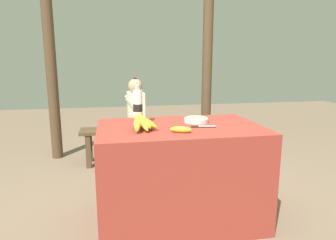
{
  "coord_description": "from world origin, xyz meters",
  "views": [
    {
      "loc": [
        -0.51,
        -2.21,
        1.29
      ],
      "look_at": [
        -0.08,
        0.05,
        0.82
      ],
      "focal_mm": 32.0,
      "sensor_mm": 36.0,
      "label": 1
    }
  ],
  "objects_px": {
    "serving_bowl": "(196,120)",
    "support_post_near": "(51,60)",
    "loose_banana_front": "(181,130)",
    "knife": "(200,126)",
    "support_post_far": "(207,60)",
    "water_bottle": "(138,107)",
    "seated_vendor": "(132,115)",
    "banana_bunch_ripe": "(142,121)",
    "wooden_bench": "(136,134)",
    "banana_bunch_green": "(168,122)"
  },
  "relations": [
    {
      "from": "serving_bowl",
      "to": "support_post_near",
      "type": "relative_size",
      "value": 0.08
    },
    {
      "from": "loose_banana_front",
      "to": "knife",
      "type": "relative_size",
      "value": 0.83
    },
    {
      "from": "support_post_far",
      "to": "water_bottle",
      "type": "bearing_deg",
      "value": -123.1
    },
    {
      "from": "support_post_near",
      "to": "knife",
      "type": "bearing_deg",
      "value": -53.76
    },
    {
      "from": "support_post_near",
      "to": "support_post_far",
      "type": "xyz_separation_m",
      "value": [
        2.05,
        0.0,
        0.0
      ]
    },
    {
      "from": "serving_bowl",
      "to": "support_post_far",
      "type": "xyz_separation_m",
      "value": [
        0.64,
        1.71,
        0.47
      ]
    },
    {
      "from": "knife",
      "to": "seated_vendor",
      "type": "distance_m",
      "value": 1.57
    },
    {
      "from": "banana_bunch_ripe",
      "to": "loose_banana_front",
      "type": "xyz_separation_m",
      "value": [
        0.26,
        -0.13,
        -0.05
      ]
    },
    {
      "from": "water_bottle",
      "to": "loose_banana_front",
      "type": "height_order",
      "value": "water_bottle"
    },
    {
      "from": "wooden_bench",
      "to": "seated_vendor",
      "type": "distance_m",
      "value": 0.26
    },
    {
      "from": "seated_vendor",
      "to": "banana_bunch_green",
      "type": "relative_size",
      "value": 4.55
    },
    {
      "from": "serving_bowl",
      "to": "seated_vendor",
      "type": "xyz_separation_m",
      "value": [
        -0.44,
        1.31,
        -0.18
      ]
    },
    {
      "from": "banana_bunch_ripe",
      "to": "banana_bunch_green",
      "type": "distance_m",
      "value": 1.65
    },
    {
      "from": "water_bottle",
      "to": "support_post_far",
      "type": "height_order",
      "value": "support_post_far"
    },
    {
      "from": "knife",
      "to": "wooden_bench",
      "type": "height_order",
      "value": "knife"
    },
    {
      "from": "serving_bowl",
      "to": "knife",
      "type": "relative_size",
      "value": 1.02
    },
    {
      "from": "knife",
      "to": "banana_bunch_green",
      "type": "distance_m",
      "value": 1.56
    },
    {
      "from": "water_bottle",
      "to": "banana_bunch_green",
      "type": "distance_m",
      "value": 1.49
    },
    {
      "from": "knife",
      "to": "water_bottle",
      "type": "bearing_deg",
      "value": 165.27
    },
    {
      "from": "wooden_bench",
      "to": "knife",
      "type": "bearing_deg",
      "value": -76.61
    },
    {
      "from": "loose_banana_front",
      "to": "banana_bunch_green",
      "type": "relative_size",
      "value": 0.68
    },
    {
      "from": "banana_bunch_ripe",
      "to": "water_bottle",
      "type": "distance_m",
      "value": 0.21
    },
    {
      "from": "banana_bunch_ripe",
      "to": "seated_vendor",
      "type": "relative_size",
      "value": 0.27
    },
    {
      "from": "serving_bowl",
      "to": "knife",
      "type": "height_order",
      "value": "serving_bowl"
    },
    {
      "from": "wooden_bench",
      "to": "seated_vendor",
      "type": "height_order",
      "value": "seated_vendor"
    },
    {
      "from": "serving_bowl",
      "to": "loose_banana_front",
      "type": "xyz_separation_m",
      "value": [
        -0.2,
        -0.32,
        0.0
      ]
    },
    {
      "from": "support_post_near",
      "to": "support_post_far",
      "type": "bearing_deg",
      "value": 0.0
    },
    {
      "from": "wooden_bench",
      "to": "water_bottle",
      "type": "bearing_deg",
      "value": -93.63
    },
    {
      "from": "water_bottle",
      "to": "wooden_bench",
      "type": "height_order",
      "value": "water_bottle"
    },
    {
      "from": "loose_banana_front",
      "to": "seated_vendor",
      "type": "relative_size",
      "value": 0.15
    },
    {
      "from": "knife",
      "to": "seated_vendor",
      "type": "relative_size",
      "value": 0.18
    },
    {
      "from": "knife",
      "to": "support_post_far",
      "type": "distance_m",
      "value": 2.07
    },
    {
      "from": "serving_bowl",
      "to": "support_post_far",
      "type": "distance_m",
      "value": 1.88
    },
    {
      "from": "support_post_near",
      "to": "support_post_far",
      "type": "relative_size",
      "value": 1.0
    },
    {
      "from": "banana_bunch_green",
      "to": "support_post_near",
      "type": "distance_m",
      "value": 1.67
    },
    {
      "from": "banana_bunch_ripe",
      "to": "support_post_near",
      "type": "relative_size",
      "value": 0.11
    },
    {
      "from": "seated_vendor",
      "to": "support_post_near",
      "type": "relative_size",
      "value": 0.42
    },
    {
      "from": "serving_bowl",
      "to": "loose_banana_front",
      "type": "bearing_deg",
      "value": -122.0
    },
    {
      "from": "serving_bowl",
      "to": "water_bottle",
      "type": "relative_size",
      "value": 0.58
    },
    {
      "from": "loose_banana_front",
      "to": "seated_vendor",
      "type": "height_order",
      "value": "seated_vendor"
    },
    {
      "from": "knife",
      "to": "wooden_bench",
      "type": "bearing_deg",
      "value": 111.96
    },
    {
      "from": "water_bottle",
      "to": "support_post_near",
      "type": "relative_size",
      "value": 0.13
    },
    {
      "from": "wooden_bench",
      "to": "support_post_near",
      "type": "height_order",
      "value": "support_post_near"
    },
    {
      "from": "support_post_near",
      "to": "seated_vendor",
      "type": "bearing_deg",
      "value": -22.04
    },
    {
      "from": "seated_vendor",
      "to": "banana_bunch_green",
      "type": "xyz_separation_m",
      "value": [
        0.46,
        0.03,
        -0.12
      ]
    },
    {
      "from": "serving_bowl",
      "to": "banana_bunch_green",
      "type": "bearing_deg",
      "value": 89.13
    },
    {
      "from": "wooden_bench",
      "to": "support_post_far",
      "type": "bearing_deg",
      "value": 19.44
    },
    {
      "from": "seated_vendor",
      "to": "loose_banana_front",
      "type": "bearing_deg",
      "value": 98.51
    },
    {
      "from": "banana_bunch_green",
      "to": "support_post_near",
      "type": "bearing_deg",
      "value": 165.83
    },
    {
      "from": "knife",
      "to": "banana_bunch_green",
      "type": "xyz_separation_m",
      "value": [
        0.04,
        1.53,
        -0.29
      ]
    }
  ]
}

